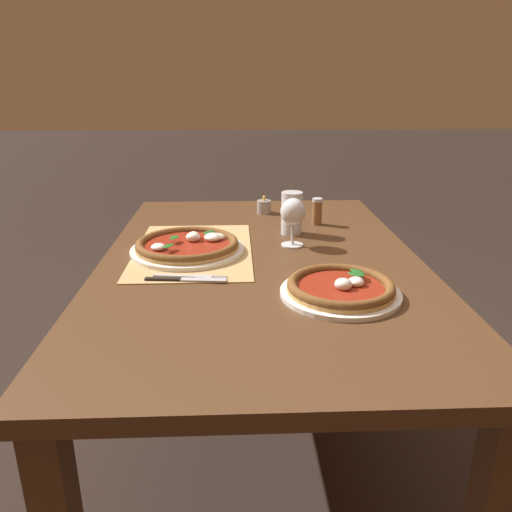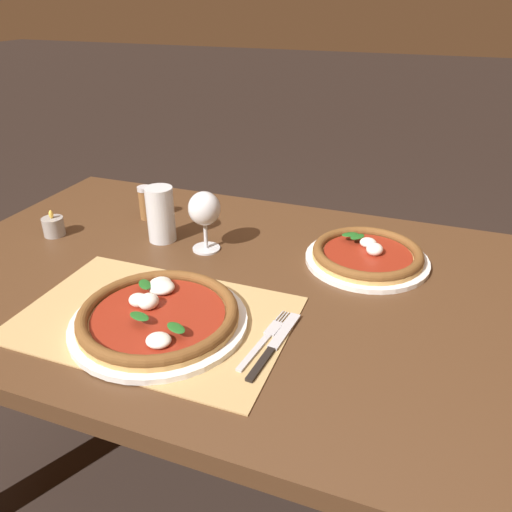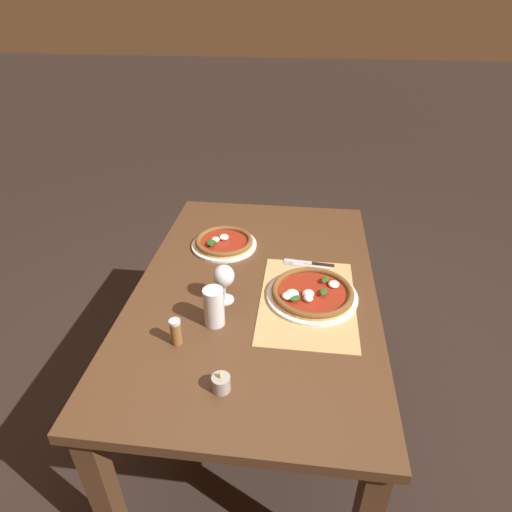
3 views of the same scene
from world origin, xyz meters
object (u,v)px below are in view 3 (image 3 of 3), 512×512
object	(u,v)px
wine_glass	(224,277)
votive_candle	(221,384)
pizza_near	(312,293)
knife	(309,263)
pint_glass	(214,308)
pepper_shaker	(176,332)
pizza_far	(224,242)
fork	(306,266)

from	to	relation	value
wine_glass	votive_candle	world-z (taller)	wine_glass
pizza_near	wine_glass	bearing A→B (deg)	99.27
pizza_near	knife	distance (m)	0.24
pint_glass	pepper_shaker	bearing A→B (deg)	136.90
pizza_near	pepper_shaker	bearing A→B (deg)	123.91
wine_glass	votive_candle	xyz separation A→B (m)	(-0.42, -0.07, -0.08)
knife	pepper_shaker	size ratio (longest dim) A/B	2.22
pizza_far	wine_glass	distance (m)	0.41
wine_glass	knife	xyz separation A→B (m)	(0.29, -0.31, -0.10)
pint_glass	knife	world-z (taller)	pint_glass
votive_candle	fork	bearing A→B (deg)	-19.01
pint_glass	votive_candle	size ratio (longest dim) A/B	2.01
knife	pepper_shaker	distance (m)	0.69
fork	wine_glass	bearing A→B (deg)	131.35
pizza_near	pint_glass	size ratio (longest dim) A/B	2.39
wine_glass	votive_candle	bearing A→B (deg)	-170.99
pizza_near	wine_glass	xyz separation A→B (m)	(-0.05, 0.33, 0.08)
knife	pizza_near	bearing A→B (deg)	-176.66
fork	knife	distance (m)	0.02
fork	knife	world-z (taller)	knife
wine_glass	pizza_near	bearing A→B (deg)	-80.73
pint_glass	pepper_shaker	xyz separation A→B (m)	(-0.11, 0.11, -0.02)
knife	pint_glass	bearing A→B (deg)	142.34
pizza_near	fork	size ratio (longest dim) A/B	1.73
pizza_near	pint_glass	bearing A→B (deg)	118.75
fork	votive_candle	bearing A→B (deg)	160.99
pint_glass	pepper_shaker	world-z (taller)	pint_glass
pepper_shaker	fork	bearing A→B (deg)	-39.35
wine_glass	pepper_shaker	bearing A→B (deg)	154.53
votive_candle	pepper_shaker	world-z (taller)	pepper_shaker
pizza_near	fork	world-z (taller)	pizza_near
pint_glass	fork	size ratio (longest dim) A/B	0.72
knife	wine_glass	bearing A→B (deg)	132.62
fork	knife	bearing A→B (deg)	-26.41
pizza_far	pint_glass	size ratio (longest dim) A/B	2.05
pizza_near	pepper_shaker	world-z (taller)	pepper_shaker
pizza_far	pint_glass	distance (m)	0.53
pizza_far	fork	world-z (taller)	pizza_far
knife	fork	bearing A→B (deg)	153.59
pizza_far	pepper_shaker	distance (m)	0.64
knife	pizza_far	bearing A→B (deg)	74.78
knife	pepper_shaker	bearing A→B (deg)	141.12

